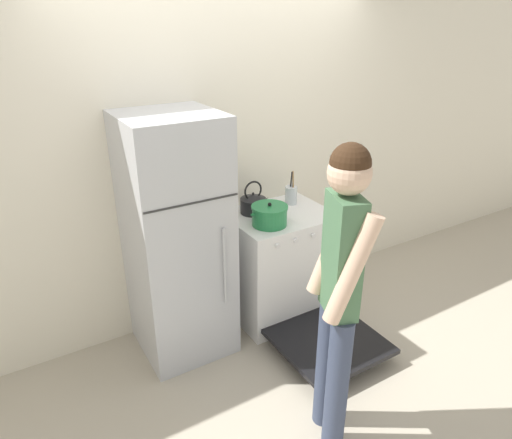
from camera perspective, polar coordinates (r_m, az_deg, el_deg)
ground_plane at (r=4.09m, az=-3.36°, el=-10.07°), size 14.00×14.00×0.00m
wall_back at (r=3.56m, az=-4.09°, el=7.42°), size 10.00×0.06×2.55m
refrigerator at (r=3.20m, az=-9.80°, el=-2.54°), size 0.63×0.65×1.75m
stove_range at (r=3.72m, az=3.17°, el=-5.79°), size 0.79×1.34×0.89m
dutch_oven_pot at (r=3.33m, az=1.70°, el=0.54°), size 0.31×0.27×0.18m
tea_kettle at (r=3.54m, az=-0.34°, el=2.05°), size 0.25×0.20×0.26m
utensil_jar at (r=3.73m, az=4.41°, el=3.13°), size 0.10×0.10×0.28m
person at (r=2.41m, az=10.38°, el=-8.37°), size 0.37×0.42×1.78m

